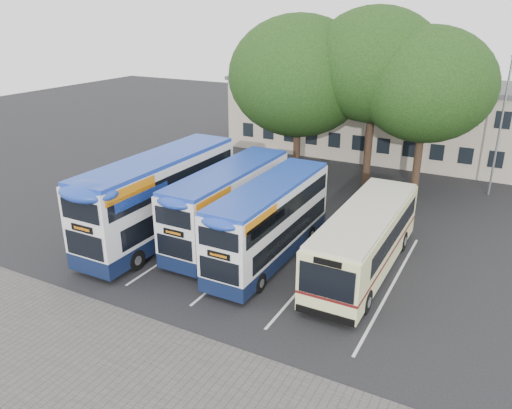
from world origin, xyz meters
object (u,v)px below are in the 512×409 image
at_px(lamp_post, 502,119).
at_px(bus_single, 366,236).
at_px(tree_left, 299,76).
at_px(tree_mid, 375,65).
at_px(bus_dd_left, 161,194).
at_px(tree_right, 427,85).
at_px(bus_dd_right, 271,218).
at_px(bus_dd_mid, 229,201).

relative_size(lamp_post, bus_single, 0.89).
xyz_separation_m(tree_left, bus_single, (8.35, -10.99, -5.63)).
xyz_separation_m(tree_mid, bus_dd_left, (-7.24, -13.25, -5.74)).
bearing_deg(bus_single, bus_dd_left, -171.80).
bearing_deg(bus_dd_left, tree_left, 79.69).
bearing_deg(tree_right, tree_mid, 171.45).
xyz_separation_m(bus_dd_left, bus_single, (10.63, 1.53, -0.77)).
distance_m(bus_dd_left, bus_single, 10.77).
distance_m(bus_dd_left, bus_dd_right, 6.25).
bearing_deg(bus_dd_left, lamp_post, 45.96).
xyz_separation_m(tree_mid, tree_right, (3.41, -0.51, -0.95)).
distance_m(tree_right, bus_dd_mid, 14.39).
height_order(lamp_post, tree_mid, tree_mid).
relative_size(bus_dd_mid, bus_dd_right, 1.02).
xyz_separation_m(tree_left, bus_dd_mid, (1.06, -11.09, -5.16)).
distance_m(tree_left, bus_dd_left, 13.63).
distance_m(tree_right, bus_dd_left, 17.28).
bearing_deg(lamp_post, bus_dd_right, -120.29).
bearing_deg(tree_left, tree_right, 1.47).
distance_m(bus_dd_mid, bus_single, 7.31).
xyz_separation_m(lamp_post, tree_mid, (-7.75, -2.25, 3.14)).
bearing_deg(bus_dd_mid, bus_single, 0.78).
height_order(lamp_post, tree_right, tree_right).
height_order(tree_left, tree_right, tree_left).
relative_size(tree_right, bus_dd_left, 1.00).
bearing_deg(bus_dd_right, tree_left, 108.16).
xyz_separation_m(bus_dd_left, bus_dd_mid, (3.34, 1.43, -0.30)).
distance_m(tree_mid, bus_single, 13.83).
distance_m(tree_left, tree_right, 8.37).
bearing_deg(bus_single, lamp_post, 72.67).
relative_size(tree_right, bus_single, 1.06).
xyz_separation_m(tree_left, bus_dd_right, (3.95, -12.03, -5.20)).
bearing_deg(tree_right, bus_single, -90.08).
bearing_deg(tree_left, bus_single, -52.77).
bearing_deg(bus_dd_left, bus_dd_mid, 23.25).
height_order(tree_right, bus_single, tree_right).
bearing_deg(bus_dd_left, tree_right, 50.11).
height_order(tree_mid, bus_dd_right, tree_mid).
relative_size(tree_left, tree_right, 1.06).
distance_m(tree_mid, tree_right, 3.57).
xyz_separation_m(tree_right, bus_dd_mid, (-7.31, -11.31, -5.09)).
xyz_separation_m(tree_right, bus_dd_left, (-10.65, -12.74, -4.79)).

